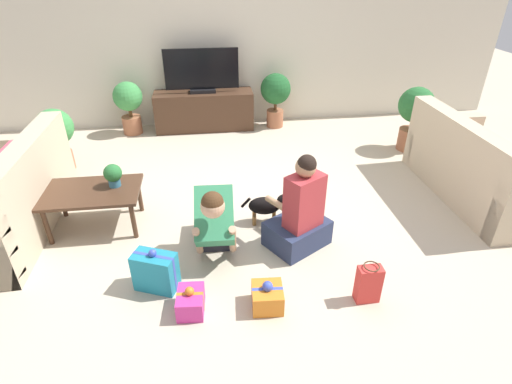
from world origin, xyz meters
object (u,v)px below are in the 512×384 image
(coffee_table, at_px, (92,195))
(potted_plant_back_right, at_px, (276,94))
(sofa_right, at_px, (479,170))
(potted_plant_back_left, at_px, (129,103))
(potted_plant_corner_right, at_px, (415,113))
(gift_box_a, at_px, (156,271))
(dog, at_px, (270,205))
(tv_console, at_px, (204,111))
(person_sitting, at_px, (300,216))
(gift_box_b, at_px, (191,302))
(sofa_left, at_px, (4,201))
(gift_box_c, at_px, (267,297))
(potted_plant_corner_left, at_px, (56,133))
(tabletop_plant, at_px, (113,174))
(person_kneeling, at_px, (215,219))
(gift_bag_a, at_px, (368,284))
(tv, at_px, (202,73))

(coffee_table, distance_m, potted_plant_back_right, 3.26)
(sofa_right, height_order, potted_plant_back_left, sofa_right)
(potted_plant_corner_right, height_order, gift_box_a, potted_plant_corner_right)
(potted_plant_corner_right, relative_size, dog, 1.66)
(tv_console, distance_m, person_sitting, 3.13)
(gift_box_b, bearing_deg, dog, 54.26)
(sofa_left, bearing_deg, gift_box_c, 60.17)
(gift_box_a, relative_size, gift_box_c, 1.49)
(sofa_right, distance_m, gift_box_b, 3.35)
(potted_plant_corner_left, distance_m, gift_box_b, 3.02)
(person_sitting, bearing_deg, sofa_left, -44.50)
(potted_plant_corner_right, height_order, tabletop_plant, potted_plant_corner_right)
(coffee_table, relative_size, tabletop_plant, 3.95)
(potted_plant_corner_left, relative_size, gift_box_c, 3.03)
(person_kneeling, distance_m, gift_bag_a, 1.36)
(potted_plant_back_left, height_order, potted_plant_corner_right, potted_plant_corner_right)
(potted_plant_back_right, height_order, person_sitting, person_sitting)
(coffee_table, height_order, potted_plant_corner_left, potted_plant_corner_left)
(sofa_right, height_order, dog, sofa_right)
(sofa_left, distance_m, tv, 3.12)
(tv, height_order, person_kneeling, tv)
(tv, distance_m, potted_plant_back_right, 1.13)
(sofa_left, height_order, potted_plant_corner_left, sofa_left)
(potted_plant_back_left, bearing_deg, sofa_right, -30.52)
(gift_box_b, bearing_deg, potted_plant_back_left, 103.77)
(coffee_table, bearing_deg, gift_box_c, -40.20)
(person_sitting, relative_size, dog, 1.79)
(gift_box_a, bearing_deg, dog, 37.11)
(potted_plant_corner_right, xyz_separation_m, gift_box_b, (-2.93, -2.56, -0.43))
(sofa_right, distance_m, tv, 3.80)
(gift_bag_a, bearing_deg, potted_plant_corner_right, 58.64)
(tv_console, xyz_separation_m, potted_plant_corner_left, (-1.77, -1.15, 0.20))
(potted_plant_corner_right, distance_m, dog, 2.65)
(potted_plant_back_left, relative_size, tabletop_plant, 3.45)
(tv_console, xyz_separation_m, potted_plant_back_right, (1.08, -0.05, 0.23))
(potted_plant_corner_left, height_order, tabletop_plant, potted_plant_corner_left)
(gift_box_a, xyz_separation_m, gift_bag_a, (1.61, -0.35, -0.00))
(potted_plant_back_right, height_order, potted_plant_corner_left, potted_plant_back_right)
(gift_bag_a, bearing_deg, gift_box_b, 177.21)
(potted_plant_back_right, bearing_deg, sofa_left, -141.78)
(sofa_right, relative_size, gift_box_c, 7.13)
(dog, xyz_separation_m, gift_box_a, (-1.03, -0.78, -0.04))
(gift_box_b, relative_size, tabletop_plant, 1.21)
(potted_plant_corner_left, relative_size, gift_box_a, 2.03)
(tv_console, relative_size, dog, 2.83)
(potted_plant_corner_right, xyz_separation_m, person_sitting, (-1.97, -1.89, -0.20))
(gift_box_b, bearing_deg, coffee_table, 126.67)
(tabletop_plant, bearing_deg, gift_box_b, -61.36)
(sofa_left, xyz_separation_m, gift_bag_a, (3.07, -1.35, -0.15))
(coffee_table, bearing_deg, potted_plant_back_right, 48.24)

